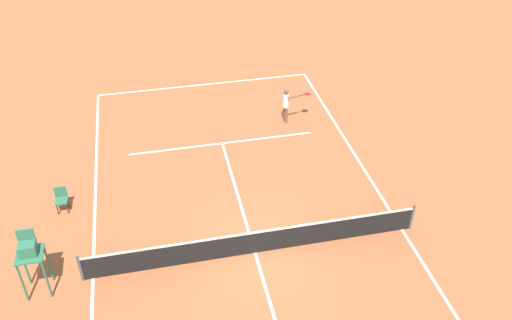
# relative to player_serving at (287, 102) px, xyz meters

# --- Properties ---
(ground_plane) EXTENTS (60.00, 60.00, 0.00)m
(ground_plane) POSITION_rel_player_serving_xyz_m (3.20, 7.90, -1.02)
(ground_plane) COLOR #AD5933
(court_lines) EXTENTS (10.85, 24.69, 0.01)m
(court_lines) POSITION_rel_player_serving_xyz_m (3.20, 7.90, -1.02)
(court_lines) COLOR white
(court_lines) RESTS_ON ground
(tennis_net) EXTENTS (11.45, 0.10, 1.07)m
(tennis_net) POSITION_rel_player_serving_xyz_m (3.20, 7.90, -0.53)
(tennis_net) COLOR #4C4C51
(tennis_net) RESTS_ON ground
(player_serving) EXTENTS (1.31, 0.45, 1.72)m
(player_serving) POSITION_rel_player_serving_xyz_m (0.00, 0.00, 0.00)
(player_serving) COLOR brown
(player_serving) RESTS_ON ground
(tennis_ball) EXTENTS (0.07, 0.07, 0.07)m
(tennis_ball) POSITION_rel_player_serving_xyz_m (0.08, 1.61, -0.99)
(tennis_ball) COLOR #CCE033
(tennis_ball) RESTS_ON ground
(umpire_chair) EXTENTS (0.80, 0.80, 2.41)m
(umpire_chair) POSITION_rel_player_serving_xyz_m (10.15, 8.02, 0.58)
(umpire_chair) COLOR #2D6B4C
(umpire_chair) RESTS_ON ground
(courtside_chair_mid) EXTENTS (0.44, 0.46, 0.95)m
(courtside_chair_mid) POSITION_rel_player_serving_xyz_m (9.69, 4.19, -0.49)
(courtside_chair_mid) COLOR #262626
(courtside_chair_mid) RESTS_ON ground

